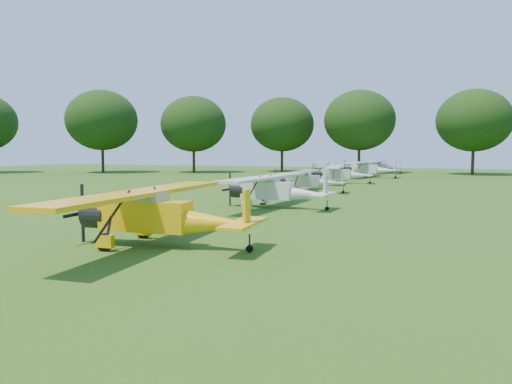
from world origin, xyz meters
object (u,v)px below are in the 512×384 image
Objects in this scene: aircraft_5 at (340,172)px; aircraft_6 at (368,167)px; aircraft_4 at (307,179)px; aircraft_3 at (275,188)px; aircraft_7 at (380,166)px; aircraft_2 at (158,211)px; golf_cart at (321,172)px.

aircraft_6 is at bearing 75.55° from aircraft_5.
aircraft_5 reaches higher than aircraft_4.
aircraft_4 is 0.86× the size of aircraft_6.
aircraft_7 is at bearing 92.73° from aircraft_3.
aircraft_2 is 62.22m from aircraft_7.
aircraft_6 reaches higher than golf_cart.
aircraft_3 is at bearing -81.10° from golf_cart.
aircraft_5 is 0.90× the size of aircraft_6.
golf_cart reaches higher than aircraft_4.
aircraft_3 is at bearing -82.37° from aircraft_6.
aircraft_7 is at bearing 66.97° from golf_cart.
aircraft_4 is (-1.11, 11.69, -0.12)m from aircraft_3.
aircraft_3 reaches higher than aircraft_5.
aircraft_3 is 1.05× the size of aircraft_5.
golf_cart reaches higher than aircraft_7.
aircraft_6 is at bearing 12.06° from golf_cart.
aircraft_2 is 1.06× the size of aircraft_3.
aircraft_7 is at bearing 84.16° from aircraft_4.
golf_cart is at bearing 92.94° from aircraft_2.
aircraft_2 reaches higher than aircraft_5.
aircraft_4 is at bearing -100.32° from aircraft_5.
aircraft_6 is (1.41, 24.69, 0.18)m from aircraft_4.
aircraft_3 is 49.05m from aircraft_7.
golf_cart is at bearing 97.18° from aircraft_4.
aircraft_6 reaches higher than aircraft_3.
aircraft_7 is (-0.08, 12.67, -0.16)m from aircraft_6.
golf_cart is at bearing 102.13° from aircraft_3.
aircraft_7 is (1.07, 25.03, -0.03)m from aircraft_5.
aircraft_3 is at bearing -87.23° from aircraft_7.
aircraft_2 reaches higher than aircraft_6.
golf_cart is (-5.65, 35.08, -0.58)m from aircraft_3.
aircraft_6 is 1.15× the size of aircraft_7.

